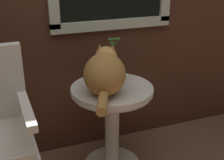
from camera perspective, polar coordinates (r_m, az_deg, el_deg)
The scene contains 3 objects.
wicker_side_table at distance 2.06m, azimuth -0.00°, elevation -6.17°, with size 0.54×0.54×0.63m.
cat at distance 1.85m, azimuth -1.37°, elevation 1.43°, with size 0.35×0.57×0.27m.
pewter_vase_with_ivy at distance 2.08m, azimuth -0.18°, elevation 2.48°, with size 0.13×0.12×0.29m.
Camera 1 is at (-0.49, -1.41, 1.42)m, focal length 48.68 mm.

